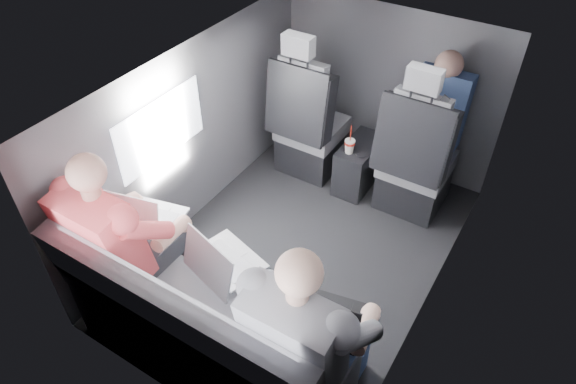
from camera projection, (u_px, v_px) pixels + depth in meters
The scene contains 19 objects.
floor at pixel (303, 251), 3.67m from camera, with size 2.60×2.60×0.00m, color black.
ceiling at pixel (307, 82), 2.79m from camera, with size 2.60×2.60×0.00m, color #B2B2AD.
panel_left at pixel (194, 135), 3.59m from camera, with size 0.02×2.60×1.35m, color #56565B.
panel_right at pixel (443, 231), 2.87m from camera, with size 0.02×2.60×1.35m, color #56565B.
panel_front at pixel (387, 90), 4.07m from camera, with size 1.80×0.02×1.35m, color #56565B.
panel_back at pixel (164, 327), 2.39m from camera, with size 1.80×0.02×1.35m, color #56565B.
side_window at pixel (162, 129), 3.24m from camera, with size 0.02×0.75×0.42m, color white.
seatbelt at pixel (415, 131), 3.40m from camera, with size 0.05×0.01×0.65m, color black.
front_seat_left at pixel (308, 130), 4.13m from camera, with size 0.52×0.58×1.26m.
front_seat_right at pixel (414, 166), 3.77m from camera, with size 0.52×0.58×1.26m.
center_console at pixel (359, 165), 4.11m from camera, with size 0.24×0.48×0.41m.
rear_bench at pixel (204, 335), 2.79m from camera, with size 1.60×0.57×0.92m.
soda_cup at pixel (350, 146), 3.86m from camera, with size 0.08×0.08×0.24m.
laptop_white at pixel (146, 216), 3.02m from camera, with size 0.40×0.40×0.26m.
laptop_silver at pixel (221, 261), 2.75m from camera, with size 0.44×0.44×0.27m.
laptop_black at pixel (330, 319), 2.48m from camera, with size 0.40×0.38×0.25m.
passenger_rear_left at pixel (126, 239), 2.86m from camera, with size 0.54×0.66×1.29m.
passenger_rear_right at pixel (309, 335), 2.38m from camera, with size 0.55×0.66×1.29m.
passenger_front_right at pixel (439, 110), 3.70m from camera, with size 0.39×0.39×0.77m.
Camera 1 is at (1.23, -2.19, 2.72)m, focal length 32.00 mm.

